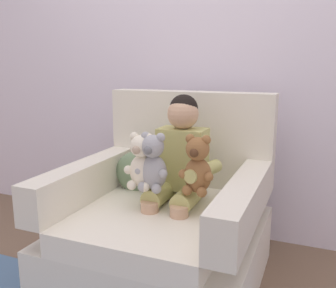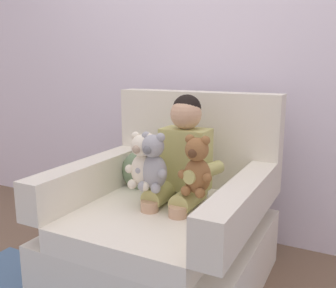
# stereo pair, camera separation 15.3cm
# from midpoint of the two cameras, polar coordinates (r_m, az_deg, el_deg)

# --- Properties ---
(ground_plane) EXTENTS (8.00, 8.00, 0.00)m
(ground_plane) POSITION_cam_midpoint_polar(r_m,az_deg,el_deg) (2.21, -2.98, -20.14)
(ground_plane) COLOR brown
(back_wall) EXTENTS (6.00, 0.10, 2.60)m
(back_wall) POSITION_cam_midpoint_polar(r_m,az_deg,el_deg) (2.61, 4.40, 14.69)
(back_wall) COLOR silver
(back_wall) RESTS_ON ground
(armchair) EXTENTS (1.02, 1.03, 1.02)m
(armchair) POSITION_cam_midpoint_polar(r_m,az_deg,el_deg) (2.10, -2.48, -12.23)
(armchair) COLOR silver
(armchair) RESTS_ON ground
(seated_child) EXTENTS (0.45, 0.39, 0.82)m
(seated_child) POSITION_cam_midpoint_polar(r_m,az_deg,el_deg) (2.01, -0.60, -3.10)
(seated_child) COLOR tan
(seated_child) RESTS_ON armchair
(plush_brown) EXTENTS (0.18, 0.14, 0.30)m
(plush_brown) POSITION_cam_midpoint_polar(r_m,az_deg,el_deg) (1.83, 2.14, -3.47)
(plush_brown) COLOR brown
(plush_brown) RESTS_ON armchair
(plush_grey) EXTENTS (0.18, 0.14, 0.30)m
(plush_grey) POSITION_cam_midpoint_polar(r_m,az_deg,el_deg) (1.88, -4.64, -3.02)
(plush_grey) COLOR #9E9EA3
(plush_grey) RESTS_ON armchair
(plush_cream) EXTENTS (0.17, 0.14, 0.29)m
(plush_cream) POSITION_cam_midpoint_polar(r_m,az_deg,el_deg) (1.91, -6.35, -2.89)
(plush_cream) COLOR silver
(plush_cream) RESTS_ON armchair
(throw_pillow) EXTENTS (0.27, 0.14, 0.26)m
(throw_pillow) POSITION_cam_midpoint_polar(r_m,az_deg,el_deg) (2.26, -6.77, -4.41)
(throw_pillow) COLOR slate
(throw_pillow) RESTS_ON armchair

